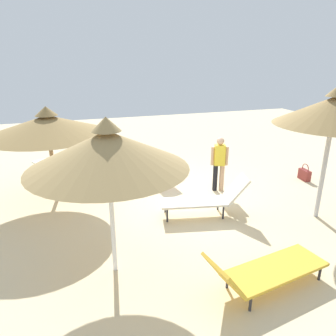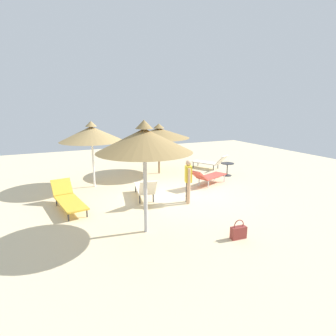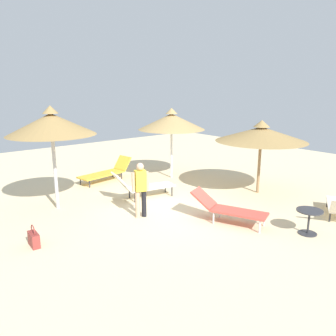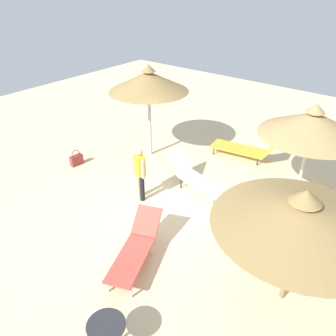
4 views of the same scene
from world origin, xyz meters
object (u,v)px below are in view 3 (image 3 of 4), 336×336
Objects in this scene: parasol_umbrella_far_left at (261,134)px; lounge_chair_edge at (142,186)px; parasol_umbrella_far_right at (51,124)px; handbag at (34,239)px; parasol_umbrella_center at (171,121)px; person_standing_near_right at (140,187)px; lounge_chair_near_left at (107,172)px; lounge_chair_back at (228,208)px; side_table_round at (309,218)px.

parasol_umbrella_far_left is 4.16m from lounge_chair_edge.
handbag is at bearing 145.85° from parasol_umbrella_far_right.
parasol_umbrella_center is 3.45m from parasol_umbrella_far_left.
parasol_umbrella_far_right is at bearing 63.89° from parasol_umbrella_far_left.
lounge_chair_edge is 1.59m from person_standing_near_right.
lounge_chair_near_left is at bearing -56.75° from parasol_umbrella_far_right.
handbag is (-2.48, 6.10, -2.00)m from parasol_umbrella_center.
parasol_umbrella_far_left is 4.46m from person_standing_near_right.
lounge_chair_back is 3.05m from lounge_chair_edge.
lounge_chair_edge is at bearing 119.84° from parasol_umbrella_center.
parasol_umbrella_center is at bearing -22.19° from lounge_chair_back.
lounge_chair_near_left is 1.07× the size of lounge_chair_edge.
parasol_umbrella_far_left is at bearing -120.41° from lounge_chair_edge.
parasol_umbrella_far_left is 4.72× the size of side_table_round.
handbag is at bearing 83.39° from parasol_umbrella_far_left.
lounge_chair_near_left is (4.52, 3.14, -1.63)m from parasol_umbrella_far_left.
lounge_chair_edge is 3.32× the size of side_table_round.
lounge_chair_back is 3.28× the size of side_table_round.
lounge_chair_back is (-4.34, 1.77, -1.77)m from parasol_umbrella_center.
lounge_chair_near_left is (1.22, 2.15, -1.83)m from parasol_umbrella_center.
lounge_chair_back is (-3.86, -2.98, -2.05)m from parasol_umbrella_far_right.
parasol_umbrella_far_left reaches higher than handbag.
lounge_chair_back is (-1.04, 2.76, -1.57)m from parasol_umbrella_far_left.
lounge_chair_near_left is 7.38m from side_table_round.
side_table_round is at bearing -123.88° from handbag.
lounge_chair_back is 4.72m from handbag.
parasol_umbrella_far_left is (-3.30, -0.99, -0.20)m from parasol_umbrella_center.
lounge_chair_near_left is at bearing 60.51° from parasol_umbrella_center.
parasol_umbrella_far_left reaches higher than person_standing_near_right.
parasol_umbrella_far_left is (-2.81, -5.74, -0.48)m from parasol_umbrella_far_right.
parasol_umbrella_far_right reaches higher than parasol_umbrella_far_left.
parasol_umbrella_center reaches higher than lounge_chair_back.
side_table_round is (-7.26, -1.35, 0.07)m from lounge_chair_near_left.
person_standing_near_right is (0.73, 4.26, -1.12)m from parasol_umbrella_far_left.
lounge_chair_near_left is at bearing -46.92° from handbag.
lounge_chair_back is at bearing -113.29° from handbag.
parasol_umbrella_far_left is 7.36m from handbag.
lounge_chair_back is at bearing -142.30° from parasol_umbrella_far_right.
lounge_chair_edge is at bearing 59.59° from parasol_umbrella_far_left.
parasol_umbrella_center is 1.30× the size of lounge_chair_edge.
side_table_round is (-4.69, -1.54, -0.01)m from lounge_chair_edge.
handbag is (-1.99, 1.35, -2.28)m from parasol_umbrella_far_right.
side_table_round is at bearing 146.84° from parasol_umbrella_far_left.
lounge_chair_near_left reaches higher than lounge_chair_back.
lounge_chair_edge is (1.96, 3.33, -1.54)m from parasol_umbrella_far_left.
parasol_umbrella_far_left reaches higher than lounge_chair_near_left.
parasol_umbrella_far_left is 3.34m from lounge_chair_back.
lounge_chair_near_left is at bearing -16.42° from person_standing_near_right.
lounge_chair_edge reaches higher than handbag.
parasol_umbrella_center is at bearing -119.49° from lounge_chair_near_left.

